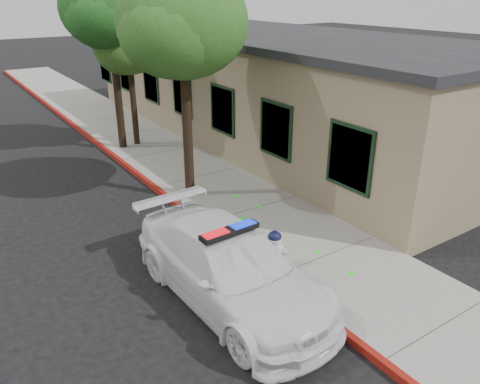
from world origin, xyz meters
name	(u,v)px	position (x,y,z in m)	size (l,w,h in m)	color
ground	(271,283)	(0.00, 0.00, 0.00)	(120.00, 120.00, 0.00)	black
sidewalk	(251,211)	(1.60, 3.00, 0.07)	(3.20, 60.00, 0.15)	gray
red_curb	(204,225)	(0.06, 3.00, 0.08)	(0.14, 60.00, 0.16)	maroon
clapboard_building	(269,85)	(6.69, 9.00, 2.13)	(7.30, 20.89, 4.24)	#8D785C
police_car	(230,267)	(-1.02, 0.04, 0.75)	(2.29, 5.22, 1.61)	white
fire_hydrant	(274,248)	(0.35, 0.36, 0.58)	(0.49, 0.42, 0.85)	silver
street_tree_near	(183,28)	(0.71, 4.91, 4.87)	(3.66, 3.46, 6.33)	black
street_tree_mid	(109,13)	(0.70, 10.44, 5.04)	(3.40, 3.54, 6.49)	black
street_tree_far	(130,47)	(1.34, 10.45, 3.84)	(2.76, 2.59, 4.91)	black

